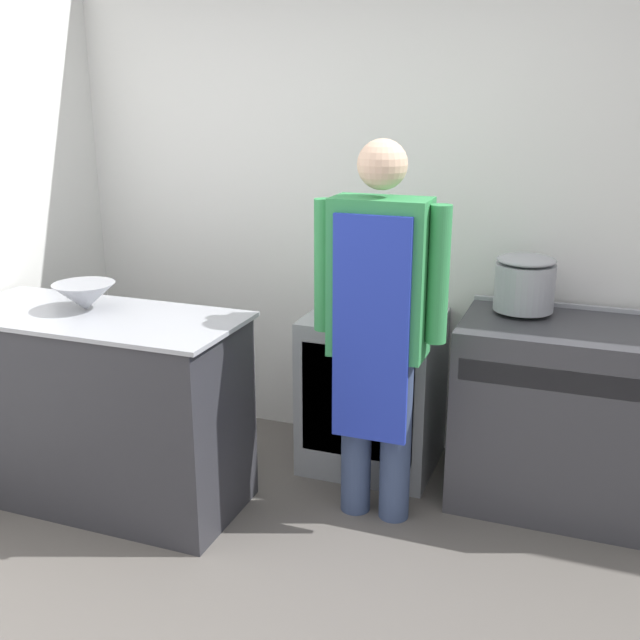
{
  "coord_description": "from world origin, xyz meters",
  "views": [
    {
      "loc": [
        1.21,
        -1.88,
        1.9
      ],
      "look_at": [
        0.11,
        1.05,
        0.95
      ],
      "focal_mm": 42.0,
      "sensor_mm": 36.0,
      "label": 1
    }
  ],
  "objects_px": {
    "person_cook": "(378,315)",
    "stock_pot": "(525,282)",
    "stove": "(558,415)",
    "fridge_unit": "(373,391)",
    "mixing_bowl": "(85,297)"
  },
  "relations": [
    {
      "from": "fridge_unit",
      "to": "mixing_bowl",
      "type": "relative_size",
      "value": 2.86
    },
    {
      "from": "stove",
      "to": "person_cook",
      "type": "height_order",
      "value": "person_cook"
    },
    {
      "from": "fridge_unit",
      "to": "stove",
      "type": "bearing_deg",
      "value": -3.46
    },
    {
      "from": "fridge_unit",
      "to": "stock_pot",
      "type": "height_order",
      "value": "stock_pot"
    },
    {
      "from": "stock_pot",
      "to": "person_cook",
      "type": "bearing_deg",
      "value": -136.41
    },
    {
      "from": "stove",
      "to": "fridge_unit",
      "type": "distance_m",
      "value": 0.93
    },
    {
      "from": "person_cook",
      "to": "mixing_bowl",
      "type": "bearing_deg",
      "value": -169.09
    },
    {
      "from": "fridge_unit",
      "to": "mixing_bowl",
      "type": "xyz_separation_m",
      "value": [
        -1.18,
        -0.74,
        0.58
      ]
    },
    {
      "from": "person_cook",
      "to": "stove",
      "type": "bearing_deg",
      "value": 28.77
    },
    {
      "from": "mixing_bowl",
      "to": "fridge_unit",
      "type": "bearing_deg",
      "value": 31.94
    },
    {
      "from": "stove",
      "to": "fridge_unit",
      "type": "relative_size",
      "value": 1.14
    },
    {
      "from": "person_cook",
      "to": "stock_pot",
      "type": "relative_size",
      "value": 6.15
    },
    {
      "from": "fridge_unit",
      "to": "person_cook",
      "type": "xyz_separation_m",
      "value": [
        0.16,
        -0.48,
        0.56
      ]
    },
    {
      "from": "stove",
      "to": "mixing_bowl",
      "type": "bearing_deg",
      "value": -162.11
    },
    {
      "from": "fridge_unit",
      "to": "stock_pot",
      "type": "relative_size",
      "value": 2.93
    }
  ]
}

